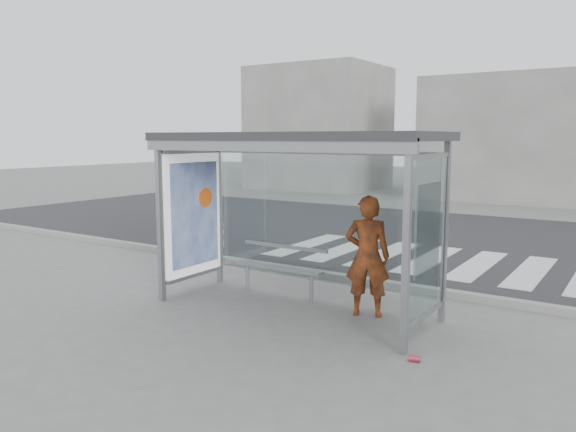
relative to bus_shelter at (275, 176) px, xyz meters
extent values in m
plane|color=slate|center=(0.37, -0.06, -1.98)|extent=(80.00, 80.00, 0.00)
cube|color=#232325|center=(0.37, 6.94, -1.98)|extent=(30.00, 10.00, 0.01)
cube|color=gray|center=(0.37, 1.89, -1.92)|extent=(30.00, 0.18, 0.12)
cube|color=silver|center=(-2.13, 4.44, -1.98)|extent=(0.55, 3.00, 0.00)
cube|color=silver|center=(-1.13, 4.44, -1.98)|extent=(0.55, 3.00, 0.00)
cube|color=silver|center=(-0.13, 4.44, -1.98)|extent=(0.55, 3.00, 0.00)
cube|color=silver|center=(0.87, 4.44, -1.98)|extent=(0.55, 3.00, 0.00)
cube|color=silver|center=(1.87, 4.44, -1.98)|extent=(0.55, 3.00, 0.00)
cube|color=silver|center=(2.87, 4.44, -1.98)|extent=(0.55, 3.00, 0.00)
cube|color=gray|center=(-1.63, -0.76, -0.73)|extent=(0.08, 0.08, 2.50)
cube|color=gray|center=(2.37, -0.76, -0.73)|extent=(0.08, 0.08, 2.50)
cube|color=gray|center=(-1.63, 0.64, -0.73)|extent=(0.08, 0.08, 2.50)
cube|color=gray|center=(2.37, 0.64, -0.73)|extent=(0.08, 0.08, 2.50)
cube|color=#2D2D30|center=(0.37, -0.06, 0.58)|extent=(4.25, 1.65, 0.12)
cube|color=gray|center=(0.37, -0.82, 0.47)|extent=(4.25, 0.06, 0.18)
cube|color=white|center=(0.37, 0.64, -0.68)|extent=(3.80, 0.02, 2.00)
cube|color=white|center=(-1.63, -0.06, -0.68)|extent=(0.15, 1.25, 2.00)
cube|color=blue|center=(-1.54, -0.06, -0.68)|extent=(0.01, 1.10, 1.70)
cylinder|color=#F85B16|center=(-1.53, 0.19, -0.43)|extent=(0.02, 0.32, 0.32)
cube|color=white|center=(2.37, -0.06, -0.68)|extent=(0.03, 1.25, 2.00)
cube|color=beige|center=(2.34, -0.01, -0.58)|extent=(0.03, 0.86, 1.16)
cube|color=slate|center=(-9.63, 17.94, 1.02)|extent=(6.00, 5.00, 6.00)
cube|color=slate|center=(0.37, 17.94, 0.52)|extent=(8.00, 5.00, 5.00)
imported|color=#CB5E13|center=(1.38, 0.32, -1.11)|extent=(0.74, 0.60, 1.75)
cube|color=gray|center=(-0.22, 0.41, -1.50)|extent=(1.59, 0.19, 0.04)
cylinder|color=gray|center=(-0.84, 0.41, -1.75)|extent=(0.06, 0.06, 0.46)
cylinder|color=gray|center=(0.40, 0.41, -1.75)|extent=(0.06, 0.06, 0.46)
cube|color=gray|center=(-0.22, 0.60, -1.19)|extent=(1.59, 0.04, 0.05)
cylinder|color=#C2394E|center=(2.57, -0.93, -1.95)|extent=(0.15, 0.11, 0.07)
camera|label=1|loc=(4.71, -6.84, 0.56)|focal=35.00mm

